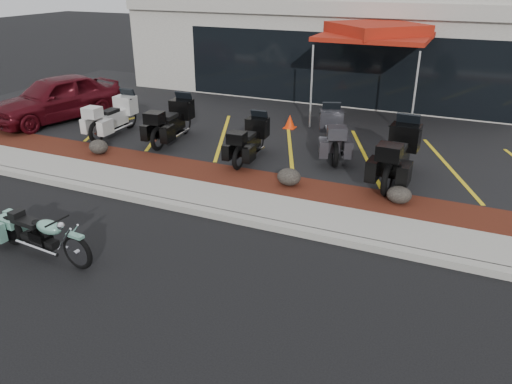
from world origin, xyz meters
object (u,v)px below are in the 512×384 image
at_px(touring_white, 129,109).
at_px(traffic_cone, 290,121).
at_px(popup_canopy, 376,33).
at_px(hero_cruiser, 77,247).
at_px(parked_car, 56,98).

xyz_separation_m(touring_white, traffic_cone, (4.71, 2.10, -0.43)).
bearing_deg(traffic_cone, popup_canopy, 42.59).
height_order(hero_cruiser, parked_car, parked_car).
bearing_deg(parked_car, hero_cruiser, -28.72).
relative_size(traffic_cone, popup_canopy, 0.12).
relative_size(touring_white, parked_car, 0.50).
distance_m(touring_white, traffic_cone, 5.17).
height_order(touring_white, traffic_cone, touring_white).
relative_size(hero_cruiser, traffic_cone, 5.75).
bearing_deg(hero_cruiser, traffic_cone, 91.50).
bearing_deg(touring_white, hero_cruiser, -150.44).
bearing_deg(popup_canopy, traffic_cone, -132.64).
xyz_separation_m(touring_white, parked_car, (-2.84, -0.17, 0.11)).
distance_m(parked_car, popup_canopy, 10.76).
bearing_deg(parked_car, popup_canopy, 39.34).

